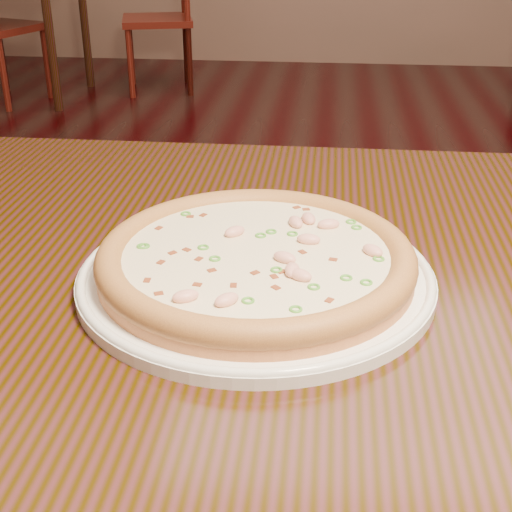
# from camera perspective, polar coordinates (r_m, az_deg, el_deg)

# --- Properties ---
(hero_table) EXTENTS (1.20, 0.80, 0.75)m
(hero_table) POSITION_cam_1_polar(r_m,az_deg,el_deg) (0.81, 8.87, -6.96)
(hero_table) COLOR black
(hero_table) RESTS_ON ground
(plate) EXTENTS (0.36, 0.36, 0.02)m
(plate) POSITION_cam_1_polar(r_m,az_deg,el_deg) (0.72, -0.00, -1.52)
(plate) COLOR white
(plate) RESTS_ON hero_table
(pizza) EXTENTS (0.32, 0.32, 0.03)m
(pizza) POSITION_cam_1_polar(r_m,az_deg,el_deg) (0.71, 0.02, -0.21)
(pizza) COLOR #CD7F47
(pizza) RESTS_ON plate
(chair_b) EXTENTS (0.51, 0.51, 0.95)m
(chair_b) POSITION_cam_1_polar(r_m,az_deg,el_deg) (4.69, -7.21, 18.32)
(chair_b) COLOR #51140B
(chair_b) RESTS_ON ground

